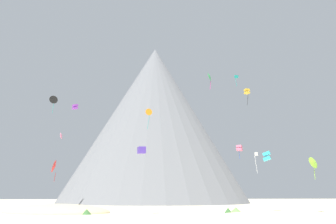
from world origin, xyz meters
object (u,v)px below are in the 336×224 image
(bush_ridge_crest, at_px, (87,212))
(kite_green_mid, at_px, (210,77))
(kite_teal_high, at_px, (236,78))
(kite_orange_mid, at_px, (149,112))
(bush_far_left, at_px, (234,220))
(kite_rainbow_mid, at_px, (239,148))
(kite_pink_low, at_px, (61,136))
(kite_black_high, at_px, (53,100))
(kite_lime_low, at_px, (314,163))
(rock_massif, at_px, (160,131))
(kite_cyan_low, at_px, (267,156))
(bush_near_left, at_px, (228,212))
(kite_gold_high, at_px, (247,92))
(bush_low_patch, at_px, (236,210))
(kite_red_low, at_px, (55,166))
(kite_indigo_low, at_px, (142,150))
(kite_violet_mid, at_px, (75,107))
(kite_white_low, at_px, (256,158))

(bush_ridge_crest, distance_m, kite_green_mid, 33.65)
(kite_teal_high, xyz_separation_m, kite_orange_mid, (-21.93, 1.96, -9.27))
(kite_green_mid, bearing_deg, bush_far_left, -163.82)
(kite_rainbow_mid, relative_size, kite_pink_low, 3.73)
(kite_black_high, distance_m, kite_lime_low, 64.12)
(rock_massif, distance_m, kite_lime_low, 73.09)
(kite_black_high, height_order, kite_pink_low, kite_black_high)
(kite_black_high, distance_m, kite_cyan_low, 56.44)
(kite_rainbow_mid, height_order, kite_pink_low, kite_rainbow_mid)
(bush_near_left, height_order, kite_gold_high, kite_gold_high)
(bush_far_left, distance_m, kite_black_high, 67.53)
(bush_ridge_crest, bearing_deg, rock_massif, 75.26)
(bush_far_left, distance_m, bush_ridge_crest, 23.96)
(bush_low_patch, bearing_deg, kite_red_low, 150.93)
(kite_red_low, distance_m, kite_cyan_low, 40.20)
(kite_red_low, relative_size, kite_orange_mid, 0.81)
(rock_massif, relative_size, kite_red_low, 21.30)
(kite_teal_high, xyz_separation_m, kite_indigo_low, (-25.00, -25.72, -22.19))
(rock_massif, relative_size, kite_black_high, 18.51)
(bush_far_left, distance_m, rock_massif, 91.95)
(bush_near_left, xyz_separation_m, kite_black_high, (-32.84, 42.10, 26.50))
(kite_pink_low, bearing_deg, bush_far_left, -83.26)
(kite_red_low, bearing_deg, kite_lime_low, -110.81)
(kite_teal_high, bearing_deg, rock_massif, 147.79)
(kite_green_mid, relative_size, kite_cyan_low, 1.90)
(kite_black_high, relative_size, kite_indigo_low, 3.62)
(kite_green_mid, bearing_deg, kite_pink_low, 132.03)
(kite_teal_high, height_order, kite_rainbow_mid, kite_teal_high)
(bush_ridge_crest, height_order, bush_near_left, bush_near_left)
(kite_teal_high, bearing_deg, kite_gold_high, 97.01)
(bush_ridge_crest, distance_m, kite_rainbow_mid, 48.59)
(bush_near_left, distance_m, kite_rainbow_mid, 42.35)
(kite_gold_high, bearing_deg, kite_teal_high, -49.83)
(bush_low_patch, xyz_separation_m, kite_green_mid, (-0.96, 8.62, 24.62))
(rock_massif, height_order, kite_green_mid, rock_massif)
(kite_violet_mid, height_order, kite_white_low, kite_violet_mid)
(kite_pink_low, bearing_deg, rock_massif, 33.42)
(bush_low_patch, xyz_separation_m, rock_massif, (-3.67, 69.79, 25.58))
(bush_far_left, relative_size, kite_lime_low, 0.49)
(kite_white_low, bearing_deg, kite_violet_mid, 128.63)
(kite_indigo_low, distance_m, kite_lime_low, 28.88)
(bush_low_patch, bearing_deg, kite_violet_mid, 158.49)
(bush_low_patch, bearing_deg, kite_white_low, 59.90)
(kite_rainbow_mid, xyz_separation_m, kite_cyan_low, (-4.17, -25.00, -5.01))
(kite_red_low, distance_m, kite_lime_low, 47.30)
(kite_indigo_low, bearing_deg, kite_rainbow_mid, -51.50)
(kite_green_mid, relative_size, kite_orange_mid, 0.69)
(kite_cyan_low, bearing_deg, kite_lime_low, 83.54)
(bush_low_patch, relative_size, kite_red_low, 0.50)
(bush_low_patch, relative_size, kite_rainbow_mid, 0.59)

